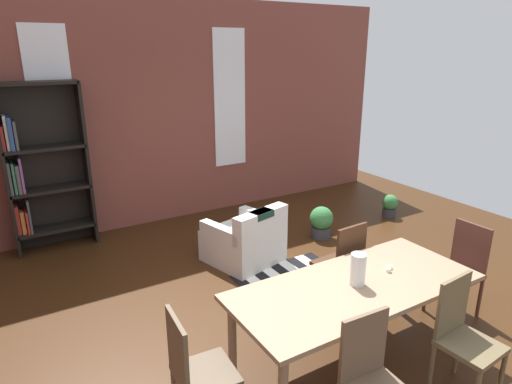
{
  "coord_description": "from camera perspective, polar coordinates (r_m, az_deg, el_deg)",
  "views": [
    {
      "loc": [
        -2.03,
        -2.71,
        2.59
      ],
      "look_at": [
        0.52,
        1.51,
        0.98
      ],
      "focal_mm": 30.98,
      "sensor_mm": 36.0,
      "label": 1
    }
  ],
  "objects": [
    {
      "name": "window_pane_1",
      "position": [
        7.18,
        -3.42,
        11.88
      ],
      "size": [
        0.55,
        0.02,
        2.14
      ],
      "primitive_type": "cube",
      "color": "white"
    },
    {
      "name": "tealight_candle_0",
      "position": [
        4.1,
        16.87,
        -9.24
      ],
      "size": [
        0.04,
        0.04,
        0.03
      ],
      "primitive_type": "cylinder",
      "color": "silver",
      "rests_on": "dining_table"
    },
    {
      "name": "back_wall_brick",
      "position": [
        6.77,
        -13.58,
        9.62
      ],
      "size": [
        8.42,
        0.12,
        3.29
      ],
      "primitive_type": "cube",
      "color": "brown",
      "rests_on": "ground"
    },
    {
      "name": "window_pane_0",
      "position": [
        6.41,
        -24.72,
        9.53
      ],
      "size": [
        0.55,
        0.02,
        2.14
      ],
      "primitive_type": "cube",
      "color": "white"
    },
    {
      "name": "dining_chair_far_right",
      "position": [
        4.62,
        11.04,
        -8.92
      ],
      "size": [
        0.42,
        0.42,
        0.95
      ],
      "color": "#402618",
      "rests_on": "ground"
    },
    {
      "name": "ground_plane",
      "position": [
        4.26,
        4.8,
        -19.38
      ],
      "size": [
        9.65,
        9.65,
        0.0
      ],
      "primitive_type": "plane",
      "color": "#3B210E"
    },
    {
      "name": "dining_table",
      "position": [
        3.82,
        12.66,
        -12.57
      ],
      "size": [
        2.12,
        0.92,
        0.74
      ],
      "color": "#8F7358",
      "rests_on": "ground"
    },
    {
      "name": "dining_chair_head_left",
      "position": [
        3.25,
        -7.88,
        -21.81
      ],
      "size": [
        0.43,
        0.43,
        0.95
      ],
      "color": "brown",
      "rests_on": "ground"
    },
    {
      "name": "dining_chair_near_left",
      "position": [
        3.24,
        14.82,
        -22.42
      ],
      "size": [
        0.42,
        0.42,
        0.95
      ],
      "color": "brown",
      "rests_on": "ground"
    },
    {
      "name": "armchair_white",
      "position": [
        5.59,
        -1.39,
        -6.31
      ],
      "size": [
        0.98,
        0.98,
        0.75
      ],
      "color": "silver",
      "rests_on": "ground"
    },
    {
      "name": "vase_on_table",
      "position": [
        3.73,
        13.02,
        -9.71
      ],
      "size": [
        0.13,
        0.13,
        0.27
      ],
      "primitive_type": "cylinder",
      "color": "silver",
      "rests_on": "dining_table"
    },
    {
      "name": "dining_chair_near_right",
      "position": [
        3.87,
        25.13,
        -16.27
      ],
      "size": [
        0.43,
        0.43,
        0.95
      ],
      "color": "brown",
      "rests_on": "ground"
    },
    {
      "name": "bookshelf_tall",
      "position": [
        6.33,
        -26.08,
        2.75
      ],
      "size": [
        1.0,
        0.33,
        2.2
      ],
      "color": "black",
      "rests_on": "ground"
    },
    {
      "name": "striped_rug",
      "position": [
        5.37,
        4.17,
        -10.68
      ],
      "size": [
        1.24,
        0.71,
        0.01
      ],
      "color": "black",
      "rests_on": "ground"
    },
    {
      "name": "potted_plant_corner",
      "position": [
        7.37,
        16.88,
        -1.66
      ],
      "size": [
        0.25,
        0.25,
        0.37
      ],
      "color": "#333338",
      "rests_on": "ground"
    },
    {
      "name": "dining_chair_head_right",
      "position": [
        4.91,
        24.96,
        -8.75
      ],
      "size": [
        0.41,
        0.41,
        0.95
      ],
      "color": "#542E25",
      "rests_on": "ground"
    },
    {
      "name": "potted_plant_by_shelf",
      "position": [
        6.35,
        8.43,
        -3.8
      ],
      "size": [
        0.33,
        0.33,
        0.46
      ],
      "color": "#333338",
      "rests_on": "ground"
    },
    {
      "name": "tealight_candle_1",
      "position": [
        4.05,
        16.73,
        -9.63
      ],
      "size": [
        0.04,
        0.04,
        0.03
      ],
      "primitive_type": "cylinder",
      "color": "silver",
      "rests_on": "dining_table"
    }
  ]
}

